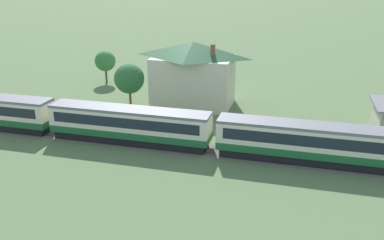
{
  "coord_description": "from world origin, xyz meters",
  "views": [
    {
      "loc": [
        -5.4,
        -39.68,
        18.25
      ],
      "look_at": [
        -16.1,
        -0.03,
        3.24
      ],
      "focal_mm": 38.0,
      "sensor_mm": 36.0,
      "label": 1
    }
  ],
  "objects": [
    {
      "name": "yard_tree_0",
      "position": [
        -37.78,
        22.99,
        3.85
      ],
      "size": [
        3.55,
        3.55,
        5.64
      ],
      "color": "brown",
      "rests_on": "ground_plane"
    },
    {
      "name": "railway_track",
      "position": [
        -11.12,
        -0.35,
        0.01
      ],
      "size": [
        123.3,
        3.6,
        0.04
      ],
      "color": "#665B51",
      "rests_on": "ground_plane"
    },
    {
      "name": "station_house_dark_green_roof",
      "position": [
        -19.96,
        14.96,
        4.73
      ],
      "size": [
        11.97,
        7.72,
        9.18
      ],
      "color": "beige",
      "rests_on": "ground_plane"
    },
    {
      "name": "passenger_train",
      "position": [
        -13.32,
        -0.35,
        2.25
      ],
      "size": [
        77.33,
        3.07,
        4.05
      ],
      "color": "#1E6033",
      "rests_on": "ground_plane"
    },
    {
      "name": "yard_tree_1",
      "position": [
        -28.46,
        11.78,
        4.11
      ],
      "size": [
        4.26,
        4.26,
        6.25
      ],
      "color": "brown",
      "rests_on": "ground_plane"
    },
    {
      "name": "ground_plane",
      "position": [
        0.0,
        0.0,
        0.0
      ],
      "size": [
        600.0,
        600.0,
        0.0
      ],
      "primitive_type": "plane",
      "color": "#566B42"
    }
  ]
}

